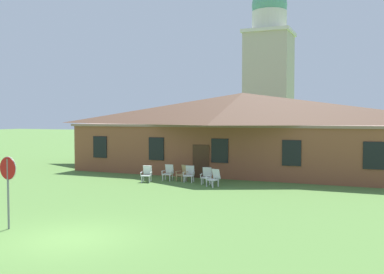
% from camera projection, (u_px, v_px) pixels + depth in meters
% --- Properties ---
extents(ground_plane, '(200.00, 200.00, 0.00)m').
position_uv_depth(ground_plane, '(68.00, 239.00, 13.77)').
color(ground_plane, '#517A38').
extents(brick_building, '(22.92, 10.40, 5.59)m').
position_uv_depth(brick_building, '(243.00, 131.00, 31.66)').
color(brick_building, brown).
rests_on(brick_building, ground).
extents(dome_tower, '(5.18, 5.18, 19.04)m').
position_uv_depth(dome_tower, '(269.00, 73.00, 48.65)').
color(dome_tower, '#BCB29E').
rests_on(dome_tower, ground).
extents(stop_sign, '(0.80, 0.12, 2.50)m').
position_uv_depth(stop_sign, '(8.00, 177.00, 14.94)').
color(stop_sign, slate).
rests_on(stop_sign, ground).
extents(lawn_chair_by_porch, '(0.74, 0.79, 0.96)m').
position_uv_depth(lawn_chair_by_porch, '(147.00, 173.00, 25.96)').
color(lawn_chair_by_porch, white).
rests_on(lawn_chair_by_porch, ground).
extents(lawn_chair_near_door, '(0.67, 0.70, 0.96)m').
position_uv_depth(lawn_chair_near_door, '(168.00, 172.00, 26.58)').
color(lawn_chair_near_door, silver).
rests_on(lawn_chair_near_door, ground).
extents(lawn_chair_left_end, '(0.78, 0.83, 0.96)m').
position_uv_depth(lawn_chair_left_end, '(183.00, 173.00, 26.27)').
color(lawn_chair_left_end, tan).
rests_on(lawn_chair_left_end, ground).
extents(lawn_chair_middle, '(0.70, 0.74, 0.96)m').
position_uv_depth(lawn_chair_middle, '(189.00, 173.00, 25.95)').
color(lawn_chair_middle, white).
rests_on(lawn_chair_middle, ground).
extents(lawn_chair_right_end, '(0.71, 0.75, 0.96)m').
position_uv_depth(lawn_chair_right_end, '(207.00, 175.00, 25.05)').
color(lawn_chair_right_end, silver).
rests_on(lawn_chair_right_end, ground).
extents(lawn_chair_far_side, '(0.79, 0.83, 0.96)m').
position_uv_depth(lawn_chair_far_side, '(214.00, 178.00, 24.19)').
color(lawn_chair_far_side, white).
rests_on(lawn_chair_far_side, ground).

